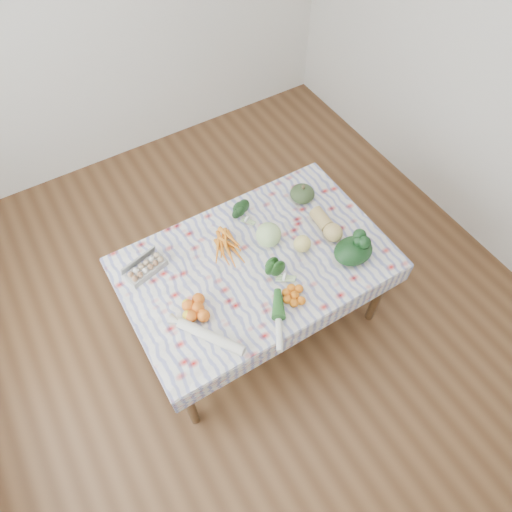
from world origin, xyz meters
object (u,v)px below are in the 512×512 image
dining_table (256,269)px  kabocha_squash (302,194)px  egg_carton (147,269)px  grapefruit (302,244)px  butternut_squash (327,224)px  cabbage (269,235)px

dining_table → kabocha_squash: kabocha_squash is taller
egg_carton → grapefruit: 0.97m
egg_carton → butternut_squash: butternut_squash is taller
kabocha_squash → butternut_squash: (-0.02, -0.30, 0.01)m
egg_carton → kabocha_squash: bearing=-14.1°
grapefruit → butternut_squash: bearing=11.3°
cabbage → grapefruit: bearing=-44.9°
butternut_squash → egg_carton: bearing=168.2°
dining_table → butternut_squash: bearing=-2.6°
egg_carton → cabbage: cabbage is taller
dining_table → kabocha_squash: bearing=27.5°
dining_table → butternut_squash: 0.54m
butternut_squash → grapefruit: size_ratio=2.42×
cabbage → butternut_squash: bearing=-16.1°
kabocha_squash → butternut_squash: 0.31m
dining_table → egg_carton: egg_carton is taller
cabbage → dining_table: bearing=-149.4°
butternut_squash → grapefruit: bearing=-165.7°
dining_table → grapefruit: (0.30, -0.07, 0.14)m
dining_table → kabocha_squash: (0.54, 0.28, 0.14)m
dining_table → butternut_squash: (0.52, -0.02, 0.15)m
grapefruit → dining_table: bearing=167.1°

